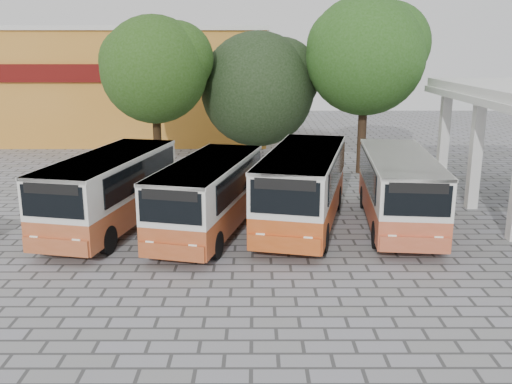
{
  "coord_description": "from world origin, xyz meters",
  "views": [
    {
      "loc": [
        -1.79,
        -18.28,
        7.04
      ],
      "look_at": [
        -1.74,
        3.18,
        1.5
      ],
      "focal_mm": 40.0,
      "sensor_mm": 36.0,
      "label": 1
    }
  ],
  "objects_px": {
    "bus_centre_right": "(303,184)",
    "bus_centre_left": "(209,193)",
    "bus_far_left": "(110,187)",
    "bus_far_right": "(399,186)"
  },
  "relations": [
    {
      "from": "bus_far_left",
      "to": "bus_far_right",
      "type": "distance_m",
      "value": 11.29
    },
    {
      "from": "bus_far_left",
      "to": "bus_centre_left",
      "type": "bearing_deg",
      "value": 3.5
    },
    {
      "from": "bus_centre_right",
      "to": "bus_centre_left",
      "type": "bearing_deg",
      "value": -154.15
    },
    {
      "from": "bus_far_left",
      "to": "bus_far_right",
      "type": "xyz_separation_m",
      "value": [
        11.29,
        0.22,
        -0.02
      ]
    },
    {
      "from": "bus_far_right",
      "to": "bus_centre_right",
      "type": "bearing_deg",
      "value": -174.99
    },
    {
      "from": "bus_centre_right",
      "to": "bus_far_right",
      "type": "bearing_deg",
      "value": 12.18
    },
    {
      "from": "bus_centre_left",
      "to": "bus_centre_right",
      "type": "xyz_separation_m",
      "value": [
        3.65,
        0.84,
        0.14
      ]
    },
    {
      "from": "bus_far_left",
      "to": "bus_centre_right",
      "type": "relative_size",
      "value": 0.96
    },
    {
      "from": "bus_centre_right",
      "to": "bus_far_right",
      "type": "distance_m",
      "value": 3.76
    },
    {
      "from": "bus_centre_right",
      "to": "bus_far_right",
      "type": "height_order",
      "value": "bus_centre_right"
    }
  ]
}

